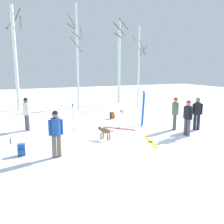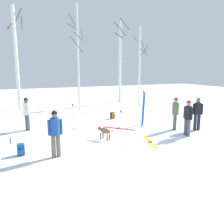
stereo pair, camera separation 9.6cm
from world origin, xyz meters
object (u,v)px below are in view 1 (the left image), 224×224
Objects in this scene: backpack_1 at (21,150)px; water_bottle_1 at (11,141)px; ski_pair_planted_0 at (143,108)px; ski_poles_1 at (73,117)px; person_3 at (175,111)px; backpack_0 at (112,115)px; birch_tree_1 at (15,57)px; dog at (105,131)px; person_4 at (26,112)px; ski_pair_lying_0 at (150,142)px; person_0 at (197,111)px; person_2 at (56,131)px; ski_pair_lying_1 at (119,128)px; birch_tree_3 at (119,61)px; birch_tree_4 at (139,66)px; person_1 at (188,116)px; birch_tree_2 at (77,56)px; ski_poles_0 at (121,127)px.

backpack_1 is 1.75× the size of water_bottle_1.
ski_pair_planted_0 reaches higher than ski_poles_1.
backpack_0 is (-1.92, 3.73, -0.77)m from person_3.
birch_tree_1 is (-6.24, 8.03, 3.03)m from ski_pair_planted_0.
dog is 3.59m from backpack_1.
person_4 reaches higher than ski_pair_lying_0.
person_0 is at bearing -25.68° from person_3.
backpack_0 is (4.44, 5.05, -0.77)m from person_2.
backpack_1 is (-5.22, 0.61, 0.20)m from ski_pair_lying_0.
water_bottle_1 is at bearing 170.64° from person_0.
ski_pair_lying_1 is at bearing -173.69° from ski_pair_planted_0.
dog is 3.46m from ski_pair_planted_0.
backpack_1 is (-5.61, -4.37, 0.00)m from backpack_0.
ski_pair_planted_0 is at bearing 122.84° from person_3.
birch_tree_1 reaches higher than birch_tree_3.
dog reaches higher than ski_pair_lying_0.
backpack_1 is at bearing -135.46° from ski_poles_1.
water_bottle_1 is at bearing -112.25° from person_4.
person_4 is 10.81m from birch_tree_4.
backpack_1 is at bearing -77.10° from water_bottle_1.
birch_tree_4 is at bearing 74.19° from person_1.
person_4 is 7.04m from birch_tree_2.
backpack_0 is (0.39, 4.98, 0.20)m from ski_pair_lying_0.
backpack_1 is at bearing 176.09° from person_1.
ski_pair_lying_0 is at bearing -109.05° from birch_tree_3.
person_2 is 1.13× the size of ski_poles_0.
person_3 reaches higher than backpack_1.
ski_poles_1 is 0.18× the size of birch_tree_2.
ski_poles_0 is at bearing -161.84° from person_3.
person_4 is at bearing -153.29° from birch_tree_4.
birch_tree_4 reaches higher than water_bottle_1.
person_0 is 3.90× the size of backpack_0.
person_0 reaches higher than dog.
birch_tree_3 is (1.58, 10.02, 2.87)m from person_3.
person_3 is 3.90× the size of backpack_0.
ski_pair_lying_0 is 10.66m from birch_tree_4.
backpack_1 is at bearing -118.32° from birch_tree_2.
person_4 is 0.89× the size of ski_pair_planted_0.
person_2 is 0.89× the size of ski_pair_planted_0.
birch_tree_2 is (-4.01, 8.30, 3.08)m from person_0.
birch_tree_3 is (9.48, 9.05, 3.74)m from water_bottle_1.
birch_tree_3 is (8.81, 0.45, -0.14)m from birch_tree_1.
backpack_1 is at bearing -171.13° from dog.
person_3 is at bearing -21.57° from ski_poles_1.
person_4 reaches higher than backpack_1.
birch_tree_4 is (3.32, 6.19, 2.46)m from ski_pair_planted_0.
birch_tree_2 reaches higher than person_2.
birch_tree_3 is (5.30, 11.24, 3.04)m from ski_poles_0.
birch_tree_2 reaches higher than person_3.
person_0 is 2.10× the size of dog.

